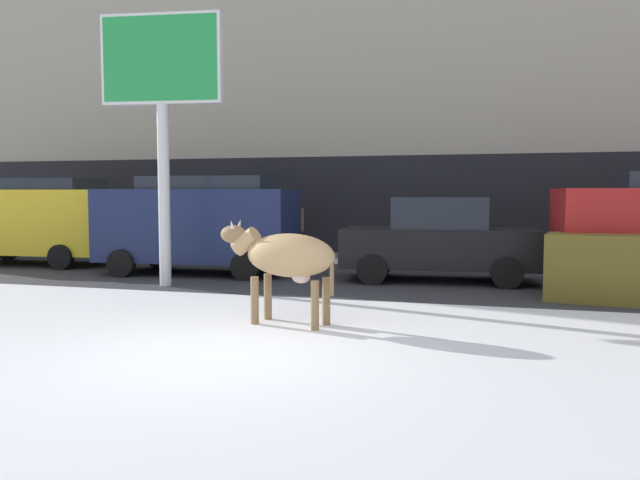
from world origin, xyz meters
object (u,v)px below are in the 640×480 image
billboard (162,76)px  pedestrian_by_cars (297,231)px  cow_tan (286,257)px  dumpster (597,268)px  car_black_sedan (439,240)px  car_yellow_van (33,219)px  car_navy_van (199,222)px

billboard → pedestrian_by_cars: bearing=75.2°
cow_tan → dumpster: cow_tan is taller
cow_tan → car_black_sedan: size_ratio=0.45×
dumpster → car_black_sedan: bearing=147.7°
car_yellow_van → dumpster: car_yellow_van is taller
car_black_sedan → pedestrian_by_cars: bearing=147.2°
car_navy_van → dumpster: car_navy_van is taller
dumpster → cow_tan: bearing=-144.3°
billboard → pedestrian_by_cars: billboard is taller
car_yellow_van → car_navy_van: same height
car_yellow_van → billboard: bearing=-25.6°
cow_tan → car_black_sedan: (1.76, 5.23, -0.09)m
cow_tan → car_navy_van: (-3.88, 4.98, 0.25)m
pedestrian_by_cars → car_black_sedan: bearing=-32.8°
car_black_sedan → car_yellow_van: bearing=178.1°
billboard → dumpster: size_ratio=3.27×
pedestrian_by_cars → car_navy_van: bearing=-117.3°
car_navy_van → dumpster: (8.58, -1.60, -0.64)m
car_yellow_van → car_navy_van: bearing=-6.8°
car_black_sedan → billboard: bearing=-157.5°
cow_tan → car_navy_van: car_navy_van is taller
billboard → dumpster: bearing=2.7°
car_yellow_van → car_black_sedan: bearing=-1.9°
billboard → cow_tan: bearing=-39.1°
billboard → car_black_sedan: size_ratio=1.29×
car_navy_van → pedestrian_by_cars: size_ratio=2.73×
car_navy_van → dumpster: size_ratio=2.78×
cow_tan → dumpster: 5.80m
cow_tan → car_yellow_van: car_yellow_van is taller
cow_tan → billboard: (-3.67, 2.98, 3.32)m
cow_tan → car_navy_van: size_ratio=0.41×
car_navy_van → car_black_sedan: bearing=2.6°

